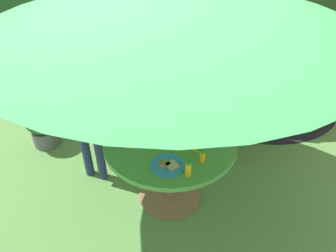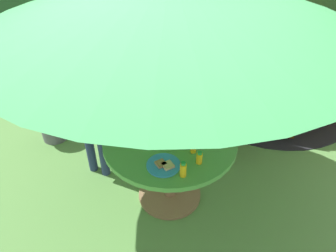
# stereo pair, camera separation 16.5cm
# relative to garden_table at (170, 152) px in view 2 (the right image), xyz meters

# --- Properties ---
(ground_plane) EXTENTS (10.00, 10.00, 0.02)m
(ground_plane) POSITION_rel_garden_table_xyz_m (0.00, 0.00, -0.56)
(ground_plane) COLOR #548442
(hedge_backdrop) EXTENTS (9.00, 0.70, 1.64)m
(hedge_backdrop) POSITION_rel_garden_table_xyz_m (0.00, 3.40, 0.27)
(hedge_backdrop) COLOR #234C28
(hedge_backdrop) RESTS_ON ground_plane
(garden_table) EXTENTS (1.12, 1.12, 0.71)m
(garden_table) POSITION_rel_garden_table_xyz_m (0.00, 0.00, 0.00)
(garden_table) COLOR brown
(garden_table) RESTS_ON ground_plane
(wooden_chair) EXTENTS (0.60, 0.58, 0.99)m
(wooden_chair) POSITION_rel_garden_table_xyz_m (0.43, 1.03, 0.01)
(wooden_chair) COLOR brown
(wooden_chair) RESTS_ON ground_plane
(dome_tent) EXTENTS (2.23, 2.23, 1.31)m
(dome_tent) POSITION_rel_garden_table_xyz_m (0.91, 2.05, 0.10)
(dome_tent) COLOR orange
(dome_tent) RESTS_ON ground_plane
(potted_plant) EXTENTS (0.38, 0.38, 0.56)m
(potted_plant) POSITION_rel_garden_table_xyz_m (-1.55, 0.51, -0.24)
(potted_plant) COLOR #595960
(potted_plant) RESTS_ON ground_plane
(child_in_white_shirt) EXTENTS (0.24, 0.37, 1.13)m
(child_in_white_shirt) POSITION_rel_garden_table_xyz_m (0.25, 0.85, 0.17)
(child_in_white_shirt) COLOR #3F3F47
(child_in_white_shirt) RESTS_ON ground_plane
(child_in_grey_shirt) EXTENTS (0.47, 0.25, 1.40)m
(child_in_grey_shirt) POSITION_rel_garden_table_xyz_m (-0.79, 0.13, 0.35)
(child_in_grey_shirt) COLOR navy
(child_in_grey_shirt) RESTS_ON ground_plane
(snack_bowl) EXTENTS (0.15, 0.15, 0.09)m
(snack_bowl) POSITION_rel_garden_table_xyz_m (0.03, 0.15, 0.20)
(snack_bowl) COLOR #66B259
(snack_bowl) RESTS_ON garden_table
(plate_center_back) EXTENTS (0.26, 0.26, 0.03)m
(plate_center_back) POSITION_rel_garden_table_xyz_m (0.04, -0.34, 0.17)
(plate_center_back) COLOR #338CD8
(plate_center_back) RESTS_ON garden_table
(plate_mid_left) EXTENTS (0.20, 0.20, 0.03)m
(plate_mid_left) POSITION_rel_garden_table_xyz_m (-0.31, -0.10, 0.18)
(plate_mid_left) COLOR yellow
(plate_mid_left) RESTS_ON garden_table
(plate_back_edge) EXTENTS (0.25, 0.25, 0.03)m
(plate_back_edge) POSITION_rel_garden_table_xyz_m (0.32, 0.15, 0.17)
(plate_back_edge) COLOR #338CD8
(plate_back_edge) RESTS_ON garden_table
(plate_center_front) EXTENTS (0.24, 0.24, 0.03)m
(plate_center_front) POSITION_rel_garden_table_xyz_m (-0.22, 0.30, 0.18)
(plate_center_front) COLOR yellow
(plate_center_front) RESTS_ON garden_table
(juice_bottle_near_left) EXTENTS (0.05, 0.05, 0.11)m
(juice_bottle_near_left) POSITION_rel_garden_table_xyz_m (0.29, -0.23, 0.21)
(juice_bottle_near_left) COLOR yellow
(juice_bottle_near_left) RESTS_ON garden_table
(juice_bottle_near_right) EXTENTS (0.05, 0.05, 0.13)m
(juice_bottle_near_right) POSITION_rel_garden_table_xyz_m (0.11, -0.05, 0.23)
(juice_bottle_near_right) COLOR yellow
(juice_bottle_near_right) RESTS_ON garden_table
(juice_bottle_far_left) EXTENTS (0.05, 0.05, 0.11)m
(juice_bottle_far_left) POSITION_rel_garden_table_xyz_m (-0.11, 0.02, 0.21)
(juice_bottle_far_left) COLOR yellow
(juice_bottle_far_left) RESTS_ON garden_table
(juice_bottle_far_right) EXTENTS (0.05, 0.05, 0.12)m
(juice_bottle_far_right) POSITION_rel_garden_table_xyz_m (0.16, 0.35, 0.22)
(juice_bottle_far_right) COLOR yellow
(juice_bottle_far_right) RESTS_ON garden_table
(juice_bottle_mid_right) EXTENTS (0.05, 0.05, 0.11)m
(juice_bottle_mid_right) POSITION_rel_garden_table_xyz_m (0.22, -0.12, 0.22)
(juice_bottle_mid_right) COLOR yellow
(juice_bottle_mid_right) RESTS_ON garden_table
(juice_bottle_front_edge) EXTENTS (0.05, 0.05, 0.13)m
(juice_bottle_front_edge) POSITION_rel_garden_table_xyz_m (0.20, -0.40, 0.22)
(juice_bottle_front_edge) COLOR yellow
(juice_bottle_front_edge) RESTS_ON garden_table
(cup_near) EXTENTS (0.07, 0.07, 0.07)m
(cup_near) POSITION_rel_garden_table_xyz_m (0.05, 0.44, 0.20)
(cup_near) COLOR #E04C47
(cup_near) RESTS_ON garden_table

